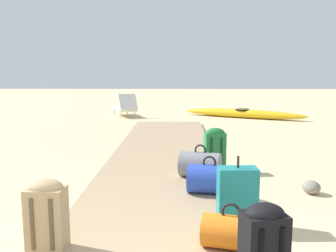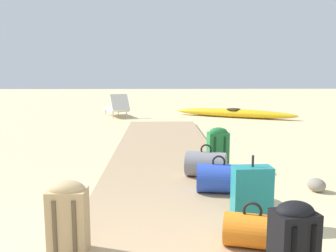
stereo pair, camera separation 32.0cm
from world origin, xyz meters
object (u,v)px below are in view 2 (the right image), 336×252
at_px(duffel_bag_orange, 252,230).
at_px(kayak, 234,113).
at_px(duffel_bag_grey, 206,164).
at_px(lounge_chair, 117,108).
at_px(duffel_bag_blue, 218,178).
at_px(suitcase_teal, 252,192).
at_px(backpack_tan, 68,215).
at_px(backpack_black, 294,243).
at_px(backpack_green, 218,146).

bearing_deg(duffel_bag_orange, kayak, 79.13).
bearing_deg(duffel_bag_grey, lounge_chair, 105.26).
xyz_separation_m(duffel_bag_orange, duffel_bag_blue, (-0.05, 1.41, 0.03)).
distance_m(duffel_bag_orange, duffel_bag_blue, 1.41).
bearing_deg(lounge_chair, duffel_bag_grey, -74.74).
xyz_separation_m(suitcase_teal, backpack_tan, (-1.67, -0.68, 0.05)).
bearing_deg(duffel_bag_grey, backpack_black, -84.85).
bearing_deg(backpack_green, suitcase_teal, -90.04).
distance_m(duffel_bag_blue, kayak, 8.41).
height_order(suitcase_teal, backpack_black, suitcase_teal).
relative_size(duffel_bag_blue, lounge_chair, 0.35).
height_order(duffel_bag_blue, lounge_chair, lounge_chair).
relative_size(duffel_bag_orange, lounge_chair, 0.32).
xyz_separation_m(duffel_bag_orange, backpack_black, (0.13, -0.58, 0.17)).
bearing_deg(duffel_bag_grey, suitcase_teal, -79.55).
relative_size(backpack_green, kayak, 0.15).
distance_m(duffel_bag_grey, suitcase_teal, 1.49).
distance_m(duffel_bag_blue, backpack_green, 1.33).
relative_size(backpack_tan, lounge_chair, 0.37).
bearing_deg(backpack_tan, duffel_bag_blue, 45.00).
height_order(duffel_bag_grey, backpack_black, backpack_black).
relative_size(duffel_bag_orange, suitcase_teal, 0.82).
distance_m(backpack_green, backpack_black, 3.30).
xyz_separation_m(duffel_bag_grey, backpack_black, (0.24, -2.67, 0.14)).
xyz_separation_m(duffel_bag_blue, backpack_black, (0.18, -1.99, 0.14)).
height_order(duffel_bag_blue, backpack_tan, backpack_tan).
height_order(suitcase_teal, kayak, suitcase_teal).
bearing_deg(backpack_black, lounge_chair, 102.76).
xyz_separation_m(backpack_tan, backpack_green, (1.67, 2.77, 0.00)).
distance_m(backpack_black, lounge_chair, 10.74).
bearing_deg(duffel_bag_blue, duffel_bag_orange, -88.03).
bearing_deg(backpack_black, duffel_bag_orange, 102.43).
relative_size(duffel_bag_orange, duffel_bag_grey, 0.83).
distance_m(duffel_bag_orange, duffel_bag_grey, 2.09).
xyz_separation_m(duffel_bag_grey, backpack_tan, (-1.40, -2.14, 0.14)).
bearing_deg(suitcase_teal, lounge_chair, 104.52).
distance_m(duffel_bag_blue, lounge_chair, 8.77).
relative_size(backpack_green, backpack_black, 1.00).
xyz_separation_m(backpack_tan, kayak, (3.36, 9.66, -0.25)).
bearing_deg(duffel_bag_blue, lounge_chair, 104.50).
bearing_deg(duffel_bag_orange, duffel_bag_blue, 91.97).
bearing_deg(backpack_black, duffel_bag_grey, 95.15).
bearing_deg(backpack_green, lounge_chair, 108.50).
bearing_deg(backpack_black, backpack_tan, 162.21).
bearing_deg(kayak, duffel_bag_orange, -100.87).
bearing_deg(kayak, backpack_black, -99.57).
xyz_separation_m(suitcase_teal, kayak, (1.69, 8.98, -0.19)).
bearing_deg(backpack_tan, lounge_chair, 94.21).
distance_m(duffel_bag_blue, backpack_black, 2.00).
distance_m(duffel_bag_orange, lounge_chair, 10.15).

